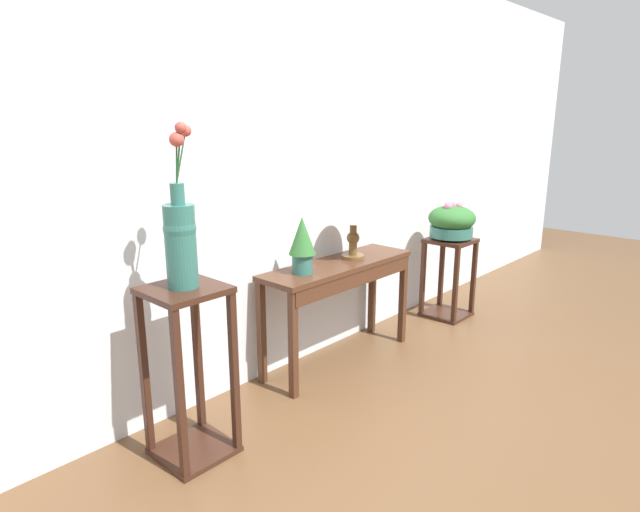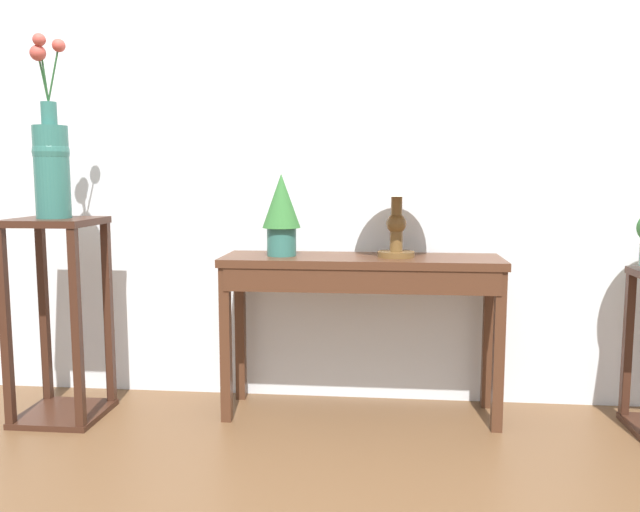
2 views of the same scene
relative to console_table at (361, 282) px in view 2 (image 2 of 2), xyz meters
The scene contains 6 objects.
back_wall_with_art 0.85m from the console_table, 114.10° to the left, with size 9.00×0.10×2.80m.
console_table is the anchor object (origin of this frame).
table_lamp 0.48m from the console_table, ahead, with size 0.34×0.34×0.47m.
potted_plant_on_console 0.47m from the console_table, behind, with size 0.17×0.17×0.36m.
pedestal_stand_left 1.34m from the console_table, behind, with size 0.36×0.36×0.90m.
flower_vase_tall_left 1.44m from the console_table, behind, with size 0.16×0.16×0.76m.
Camera 2 is at (0.23, -1.77, 1.08)m, focal length 36.41 mm.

